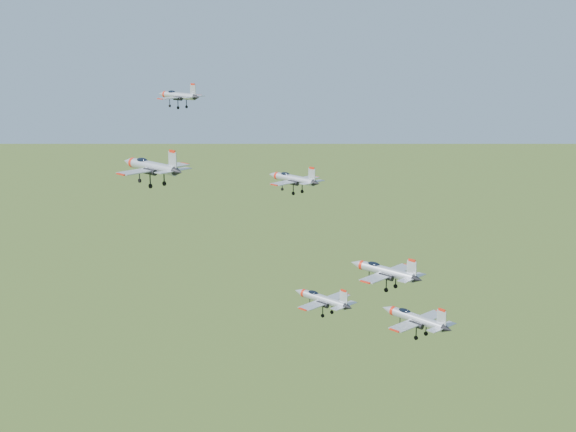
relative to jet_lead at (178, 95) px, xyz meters
The scene contains 6 objects.
jet_lead is the anchor object (origin of this frame).
jet_left_high 31.40m from the jet_lead, 13.38° to the right, with size 11.08×9.34×2.98m.
jet_right_high 31.60m from the jet_lead, 57.60° to the right, with size 13.71×11.53×3.68m.
jet_left_low 50.94m from the jet_lead, ahead, with size 13.27×11.13×3.56m.
jet_right_low 51.49m from the jet_lead, 24.59° to the right, with size 10.82×9.11×2.91m.
jet_trail 60.67m from the jet_lead, 13.67° to the right, with size 12.21×10.36×3.31m.
Camera 1 is at (66.72, -103.13, 153.75)m, focal length 50.00 mm.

